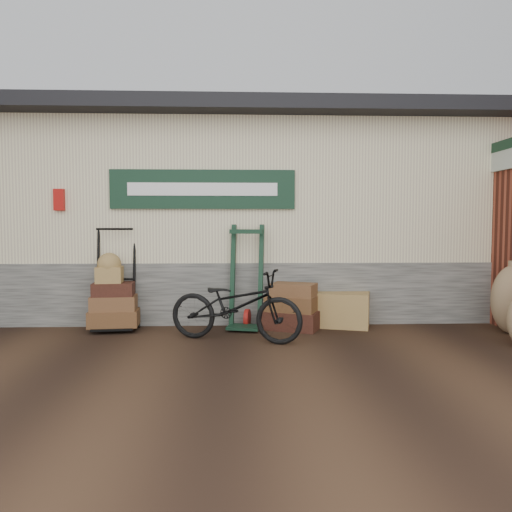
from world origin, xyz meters
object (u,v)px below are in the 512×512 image
Objects in this scene: porter_trolley at (115,272)px; green_barrow at (246,277)px; wicker_hamper at (342,309)px; suitcase_stack at (291,306)px; bicycle at (235,301)px.

porter_trolley is 1.82m from green_barrow.
porter_trolley is at bearing 180.00° from wicker_hamper.
green_barrow reaches higher than suitcase_stack.
porter_trolley is 2.16× the size of suitcase_stack.
porter_trolley is at bearing 176.46° from suitcase_stack.
green_barrow is (1.82, -0.09, -0.07)m from porter_trolley.
bicycle reaches higher than suitcase_stack.
porter_trolley is at bearing -170.02° from green_barrow.
green_barrow is 1.94× the size of wicker_hamper.
green_barrow reaches higher than bicycle.
suitcase_stack is 1.05m from bicycle.
bicycle reaches higher than wicker_hamper.
suitcase_stack is at bearing -7.91° from porter_trolley.
bicycle is at bearing -30.74° from porter_trolley.
bicycle is at bearing -138.99° from suitcase_stack.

